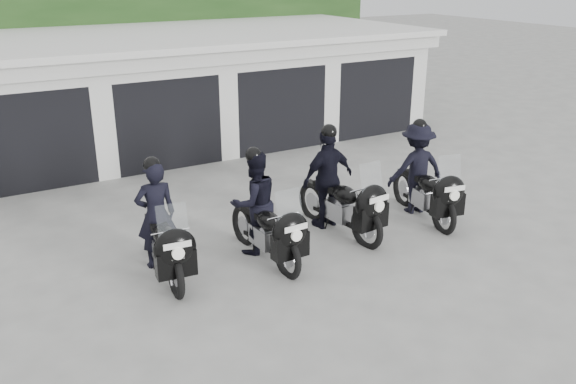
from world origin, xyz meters
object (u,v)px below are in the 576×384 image
police_bike_b (260,211)px  police_bike_d (421,174)px  police_bike_a (161,229)px  police_bike_c (334,186)px

police_bike_b → police_bike_d: 3.59m
police_bike_a → police_bike_c: police_bike_c is taller
police_bike_a → police_bike_b: size_ratio=1.00×
police_bike_a → police_bike_c: (3.37, 0.09, 0.10)m
police_bike_c → police_bike_a: bearing=176.0°
police_bike_d → police_bike_b: bearing=-168.5°
police_bike_a → police_bike_c: bearing=6.7°
police_bike_d → police_bike_c: bearing=-176.8°
police_bike_a → police_bike_d: police_bike_d is taller
police_bike_a → police_bike_b: bearing=-2.0°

